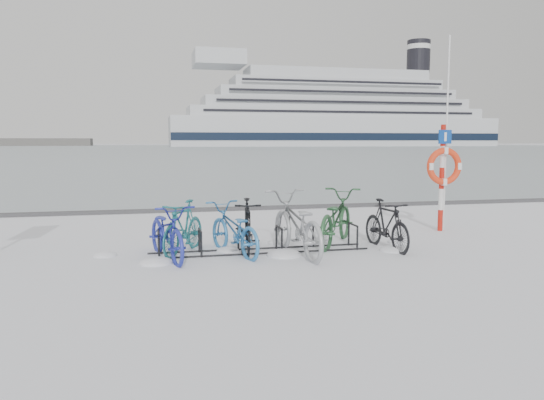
% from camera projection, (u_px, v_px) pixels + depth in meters
% --- Properties ---
extents(ground, '(900.00, 900.00, 0.00)m').
position_uv_depth(ground, '(260.00, 252.00, 9.65)').
color(ground, white).
rests_on(ground, ground).
extents(ice_sheet, '(400.00, 298.00, 0.02)m').
position_uv_depth(ice_sheet, '(158.00, 148.00, 159.91)').
color(ice_sheet, '#A6B4BB').
rests_on(ice_sheet, ground).
extents(quay_edge, '(400.00, 0.25, 0.10)m').
position_uv_depth(quay_edge, '(220.00, 209.00, 15.37)').
color(quay_edge, '#3F3F42').
rests_on(quay_edge, ground).
extents(bike_rack, '(4.00, 0.48, 0.46)m').
position_uv_depth(bike_rack, '(260.00, 242.00, 9.63)').
color(bike_rack, black).
rests_on(bike_rack, ground).
extents(lifebuoy_station, '(0.83, 0.23, 4.32)m').
position_uv_depth(lifebuoy_station, '(444.00, 167.00, 11.73)').
color(lifebuoy_station, red).
rests_on(lifebuoy_station, ground).
extents(cruise_ferry, '(137.76, 25.98, 45.26)m').
position_uv_depth(cruise_ferry, '(333.00, 117.00, 222.69)').
color(cruise_ferry, silver).
rests_on(cruise_ferry, ground).
extents(bike_0, '(1.10, 2.00, 0.99)m').
position_uv_depth(bike_0, '(167.00, 230.00, 9.09)').
color(bike_0, '#222C9C').
rests_on(bike_0, ground).
extents(bike_1, '(1.18, 1.66, 0.98)m').
position_uv_depth(bike_1, '(183.00, 226.00, 9.55)').
color(bike_1, '#1D686E').
rests_on(bike_1, ground).
extents(bike_2, '(1.16, 1.92, 0.95)m').
position_uv_depth(bike_2, '(233.00, 227.00, 9.45)').
color(bike_2, '#2E78B8').
rests_on(bike_2, ground).
extents(bike_3, '(0.70, 1.70, 0.99)m').
position_uv_depth(bike_3, '(247.00, 224.00, 9.75)').
color(bike_3, black).
rests_on(bike_3, ground).
extents(bike_4, '(1.01, 2.28, 1.16)m').
position_uv_depth(bike_4, '(296.00, 222.00, 9.40)').
color(bike_4, '#9B9EA2').
rests_on(bike_4, ground).
extents(bike_5, '(1.78, 2.15, 1.10)m').
position_uv_depth(bike_5, '(335.00, 216.00, 10.37)').
color(bike_5, '#275330').
rests_on(bike_5, ground).
extents(bike_6, '(0.60, 1.64, 0.96)m').
position_uv_depth(bike_6, '(386.00, 223.00, 9.91)').
color(bike_6, black).
rests_on(bike_6, ground).
extents(snow_drifts, '(6.04, 1.88, 0.22)m').
position_uv_depth(snow_drifts, '(279.00, 251.00, 9.70)').
color(snow_drifts, white).
rests_on(snow_drifts, ground).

